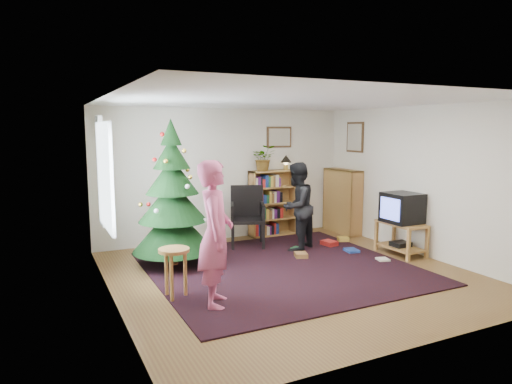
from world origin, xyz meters
name	(u,v)px	position (x,y,z in m)	size (l,w,h in m)	color
floor	(291,274)	(0.00, 0.00, 0.00)	(5.00, 5.00, 0.00)	brown
ceiling	(293,101)	(0.00, 0.00, 2.50)	(5.00, 5.00, 0.00)	white
wall_back	(226,174)	(0.00, 2.50, 1.25)	(5.00, 0.02, 2.50)	silver
wall_front	(426,221)	(0.00, -2.50, 1.25)	(5.00, 0.02, 2.50)	silver
wall_left	(110,202)	(-2.50, 0.00, 1.25)	(0.02, 5.00, 2.50)	silver
wall_right	(421,181)	(2.50, 0.00, 1.25)	(0.02, 5.00, 2.50)	silver
rug	(281,268)	(0.00, 0.30, 0.01)	(3.80, 3.60, 0.02)	black
window_pane	(105,176)	(-2.47, 0.60, 1.50)	(0.04, 1.20, 1.40)	silver
curtain	(101,172)	(-2.43, 1.30, 1.50)	(0.06, 0.35, 1.60)	white
picture_back	(279,137)	(1.15, 2.48, 1.95)	(0.55, 0.03, 0.42)	#4C3319
picture_right	(355,137)	(2.48, 1.75, 1.95)	(0.03, 0.50, 0.60)	#4C3319
christmas_tree	(173,206)	(-1.42, 1.16, 0.95)	(1.25, 1.25, 2.27)	#3F2816
bookshelf_back	(273,202)	(0.94, 2.34, 0.66)	(0.95, 0.30, 1.30)	#A06E39
bookshelf_right	(342,200)	(2.34, 1.93, 0.66)	(0.30, 0.95, 1.30)	#A06E39
tv_stand	(401,236)	(2.22, 0.12, 0.32)	(0.46, 0.83, 0.55)	#A06E39
crt_tv	(402,208)	(2.22, 0.12, 0.80)	(0.53, 0.57, 0.50)	black
armchair	(245,213)	(0.09, 1.83, 0.59)	(0.78, 0.80, 1.09)	black
stool	(174,260)	(-1.80, -0.21, 0.50)	(0.39, 0.39, 0.64)	#A06E39
person_standing	(215,234)	(-1.41, -0.64, 0.88)	(0.64, 0.42, 1.75)	#BC4B74
person_by_chair	(297,207)	(0.77, 1.14, 0.77)	(0.75, 0.58, 1.54)	black
potted_plant	(264,158)	(0.74, 2.34, 1.55)	(0.45, 0.39, 0.50)	gray
table_lamp	(286,160)	(1.24, 2.34, 1.50)	(0.22, 0.22, 0.30)	#A57F33
floor_clutter	(334,249)	(1.31, 0.76, 0.04)	(1.48, 1.52, 0.08)	#A51E19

